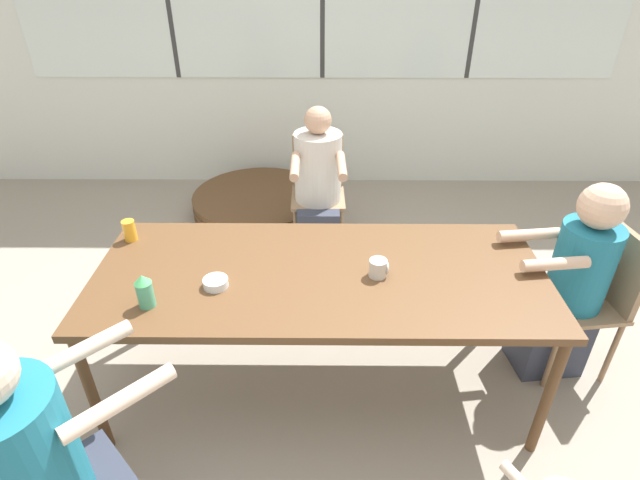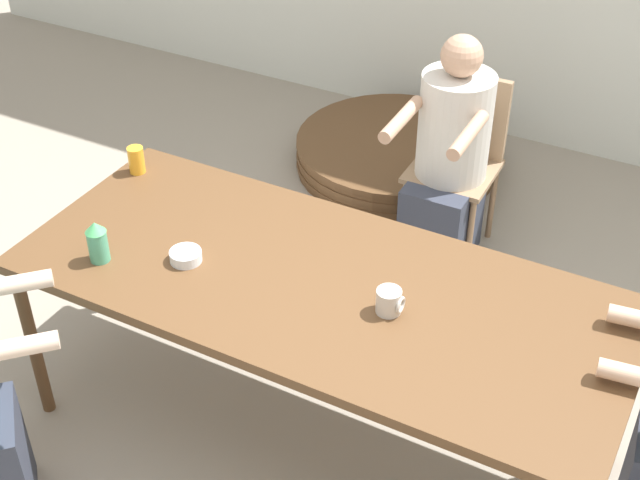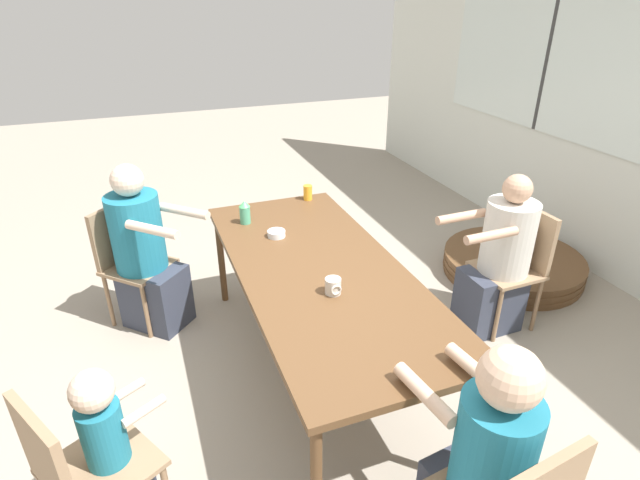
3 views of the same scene
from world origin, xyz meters
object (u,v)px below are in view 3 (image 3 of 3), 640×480
at_px(coffee_mug, 333,286).
at_px(sippy_cup, 245,212).
at_px(folded_table_stack, 512,264).
at_px(chair_for_man_teal_shirt, 519,258).
at_px(person_man_blue_shirt, 481,473).
at_px(chair_for_woman_green_shirt, 127,254).
at_px(chair_for_toddler, 76,468).
at_px(bowl_white_shallow, 276,234).
at_px(juice_glass, 308,192).
at_px(person_man_teal_shirt, 499,264).
at_px(person_woman_green_shirt, 145,257).
at_px(person_toddler, 115,456).

distance_m(coffee_mug, sippy_cup, 1.06).
relative_size(coffee_mug, folded_table_stack, 0.08).
bearing_deg(chair_for_man_teal_shirt, person_man_blue_shirt, 134.36).
bearing_deg(sippy_cup, chair_for_woman_green_shirt, -110.67).
relative_size(chair_for_toddler, folded_table_stack, 0.76).
bearing_deg(bowl_white_shallow, juice_glass, 142.51).
bearing_deg(bowl_white_shallow, coffee_mug, 6.74).
bearing_deg(sippy_cup, chair_for_toddler, -35.15).
distance_m(person_man_teal_shirt, sippy_cup, 1.79).
height_order(coffee_mug, bowl_white_shallow, coffee_mug).
relative_size(chair_for_man_teal_shirt, person_woman_green_shirt, 0.72).
relative_size(juice_glass, folded_table_stack, 0.10).
bearing_deg(chair_for_toddler, person_man_teal_shirt, 76.75).
relative_size(bowl_white_shallow, folded_table_stack, 0.10).
bearing_deg(sippy_cup, person_toddler, -32.92).
bearing_deg(chair_for_toddler, person_toddler, 90.00).
relative_size(chair_for_woman_green_shirt, juice_glass, 7.70).
height_order(person_toddler, juice_glass, person_toddler).
distance_m(chair_for_toddler, sippy_cup, 1.85).
bearing_deg(person_man_teal_shirt, person_woman_green_shirt, 67.05).
relative_size(juice_glass, bowl_white_shallow, 0.98).
height_order(chair_for_woman_green_shirt, coffee_mug, chair_for_woman_green_shirt).
distance_m(person_man_teal_shirt, person_toddler, 2.60).
distance_m(chair_for_toddler, person_man_teal_shirt, 2.75).
distance_m(chair_for_man_teal_shirt, chair_for_toddler, 2.91).
bearing_deg(person_woman_green_shirt, person_man_blue_shirt, 70.94).
distance_m(chair_for_woman_green_shirt, person_man_blue_shirt, 2.69).
bearing_deg(person_toddler, person_woman_green_shirt, 142.50).
distance_m(person_man_blue_shirt, folded_table_stack, 2.66).
relative_size(chair_for_toddler, sippy_cup, 5.38).
relative_size(chair_for_woman_green_shirt, chair_for_man_teal_shirt, 1.00).
distance_m(chair_for_toddler, folded_table_stack, 3.57).
relative_size(person_man_teal_shirt, bowl_white_shallow, 9.95).
height_order(person_woman_green_shirt, sippy_cup, person_woman_green_shirt).
distance_m(chair_for_woman_green_shirt, bowl_white_shallow, 1.14).
bearing_deg(person_toddler, chair_for_woman_green_shirt, 146.99).
xyz_separation_m(person_toddler, bowl_white_shallow, (-1.14, 1.06, 0.34)).
distance_m(chair_for_toddler, bowl_white_shallow, 1.72).
bearing_deg(coffee_mug, person_toddler, -71.53).
xyz_separation_m(chair_for_toddler, person_toddler, (-0.07, 0.13, -0.07)).
bearing_deg(chair_for_toddler, person_man_blue_shirt, 38.82).
height_order(person_man_blue_shirt, juice_glass, person_man_blue_shirt).
bearing_deg(person_toddler, person_man_blue_shirt, 34.28).
relative_size(chair_for_man_teal_shirt, sippy_cup, 5.38).
height_order(sippy_cup, bowl_white_shallow, sippy_cup).
height_order(chair_for_toddler, person_woman_green_shirt, person_woman_green_shirt).
relative_size(person_man_blue_shirt, sippy_cup, 7.10).
distance_m(sippy_cup, juice_glass, 0.60).
bearing_deg(person_man_teal_shirt, chair_for_man_teal_shirt, -90.00).
distance_m(chair_for_toddler, juice_glass, 2.38).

